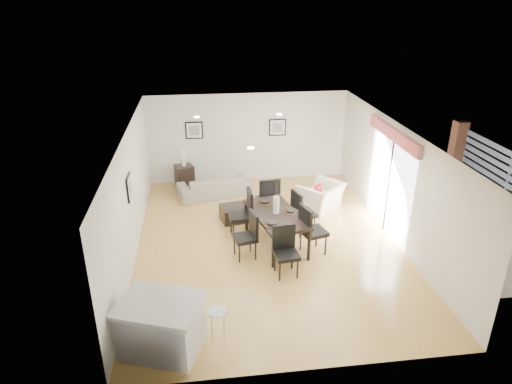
{
  "coord_description": "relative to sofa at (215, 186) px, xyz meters",
  "views": [
    {
      "loc": [
        -1.47,
        -9.24,
        5.38
      ],
      "look_at": [
        -0.22,
        0.4,
        1.13
      ],
      "focal_mm": 32.0,
      "sensor_mm": 36.0,
      "label": 1
    }
  ],
  "objects": [
    {
      "name": "dining_chair_foot",
      "position": [
        1.29,
        -1.79,
        0.36
      ],
      "size": [
        0.58,
        0.58,
        1.18
      ],
      "rotation": [
        0.0,
        0.0,
        3.24
      ],
      "color": "black",
      "rests_on": "ground"
    },
    {
      "name": "dining_chair_head",
      "position": [
        1.27,
        -4.16,
        0.29
      ],
      "size": [
        0.52,
        0.52,
        1.06
      ],
      "rotation": [
        0.0,
        0.0,
        0.1
      ],
      "color": "black",
      "rests_on": "ground"
    },
    {
      "name": "ground",
      "position": [
        1.1,
        -2.87,
        -0.3
      ],
      "size": [
        8.0,
        8.0,
        0.0
      ],
      "primitive_type": "plane",
      "color": "tan",
      "rests_on": "ground"
    },
    {
      "name": "courtyard",
      "position": [
        7.26,
        -2.01,
        0.62
      ],
      "size": [
        6.0,
        6.0,
        2.0
      ],
      "color": "gray",
      "rests_on": "ground"
    },
    {
      "name": "framed_print_back_right",
      "position": [
        2.0,
        1.1,
        1.35
      ],
      "size": [
        0.52,
        0.04,
        0.52
      ],
      "color": "black",
      "rests_on": "wall_back"
    },
    {
      "name": "dining_chair_wfar",
      "position": [
        0.61,
        -2.49,
        0.35
      ],
      "size": [
        0.56,
        0.56,
        1.17
      ],
      "rotation": [
        0.0,
        0.0,
        -1.5
      ],
      "color": "black",
      "rests_on": "ground"
    },
    {
      "name": "sliding_door",
      "position": [
        4.05,
        -2.57,
        1.37
      ],
      "size": [
        0.12,
        2.7,
        2.57
      ],
      "color": "white",
      "rests_on": "wall_right"
    },
    {
      "name": "armchair",
      "position": [
        2.79,
        -1.24,
        0.06
      ],
      "size": [
        1.46,
        1.45,
        0.71
      ],
      "primitive_type": "imported",
      "rotation": [
        0.0,
        0.0,
        3.87
      ],
      "color": "white",
      "rests_on": "ground"
    },
    {
      "name": "side_table",
      "position": [
        -0.86,
        0.77,
        0.03
      ],
      "size": [
        0.63,
        0.63,
        0.67
      ],
      "primitive_type": "cube",
      "rotation": [
        0.0,
        0.0,
        0.3
      ],
      "color": "black",
      "rests_on": "ground"
    },
    {
      "name": "table_lamp",
      "position": [
        -0.86,
        0.77,
        0.67
      ],
      "size": [
        0.24,
        0.24,
        0.47
      ],
      "color": "white",
      "rests_on": "side_table"
    },
    {
      "name": "bar_stool",
      "position": [
        -0.22,
        -6.1,
        0.28
      ],
      "size": [
        0.31,
        0.31,
        0.68
      ],
      "color": "white",
      "rests_on": "ground"
    },
    {
      "name": "courtyard_plant_b",
      "position": [
        6.79,
        -2.21,
        0.04
      ],
      "size": [
        0.45,
        0.45,
        0.69
      ],
      "primitive_type": "imported",
      "rotation": [
        0.0,
        0.0,
        -0.17
      ],
      "color": "#3C5A26",
      "rests_on": "ground"
    },
    {
      "name": "cushion",
      "position": [
        2.69,
        -1.34,
        0.27
      ],
      "size": [
        0.28,
        0.31,
        0.32
      ],
      "primitive_type": "cube",
      "rotation": [
        0.0,
        0.0,
        4.04
      ],
      "color": "#AF1618",
      "rests_on": "armchair"
    },
    {
      "name": "wall_right",
      "position": [
        4.1,
        -2.87,
        1.05
      ],
      "size": [
        0.04,
        8.0,
        2.7
      ],
      "primitive_type": "cube",
      "color": "silver",
      "rests_on": "ground"
    },
    {
      "name": "framed_print_back_left",
      "position": [
        -0.5,
        1.1,
        1.35
      ],
      "size": [
        0.52,
        0.04,
        0.52
      ],
      "color": "black",
      "rests_on": "wall_back"
    },
    {
      "name": "courtyard_plant_a",
      "position": [
        6.59,
        -3.81,
        0.01
      ],
      "size": [
        0.62,
        0.56,
        0.63
      ],
      "primitive_type": "imported",
      "rotation": [
        0.0,
        0.0,
        0.12
      ],
      "color": "#3C5A26",
      "rests_on": "ground"
    },
    {
      "name": "dining_table",
      "position": [
        1.28,
        -2.97,
        0.42
      ],
      "size": [
        1.35,
        2.08,
        0.8
      ],
      "rotation": [
        0.0,
        0.0,
        0.21
      ],
      "color": "black",
      "rests_on": "ground"
    },
    {
      "name": "wall_front",
      "position": [
        1.1,
        -6.87,
        1.05
      ],
      "size": [
        6.0,
        0.04,
        2.7
      ],
      "primitive_type": "cube",
      "color": "silver",
      "rests_on": "ground"
    },
    {
      "name": "wall_back",
      "position": [
        1.1,
        1.13,
        1.05
      ],
      "size": [
        6.0,
        0.04,
        2.7
      ],
      "primitive_type": "cube",
      "color": "silver",
      "rests_on": "ground"
    },
    {
      "name": "framed_print_left_wall",
      "position": [
        -1.87,
        -3.07,
        1.35
      ],
      "size": [
        0.04,
        0.52,
        0.52
      ],
      "rotation": [
        0.0,
        0.0,
        1.57
      ],
      "color": "black",
      "rests_on": "wall_left"
    },
    {
      "name": "vase",
      "position": [
        1.28,
        -2.97,
        0.88
      ],
      "size": [
        0.93,
        1.51,
        0.86
      ],
      "color": "white",
      "rests_on": "dining_table"
    },
    {
      "name": "wall_left",
      "position": [
        -1.9,
        -2.87,
        1.05
      ],
      "size": [
        0.04,
        8.0,
        2.7
      ],
      "primitive_type": "cube",
      "color": "silver",
      "rests_on": "ground"
    },
    {
      "name": "coffee_table",
      "position": [
        0.59,
        -1.61,
        -0.1
      ],
      "size": [
        1.08,
        0.78,
        0.39
      ],
      "primitive_type": "cube",
      "rotation": [
        0.0,
        0.0,
        0.2
      ],
      "color": "black",
      "rests_on": "ground"
    },
    {
      "name": "kitchen_island",
      "position": [
        -1.13,
        -6.1,
        0.16
      ],
      "size": [
        1.58,
        1.4,
        0.92
      ],
      "rotation": [
        0.0,
        0.0,
        -0.36
      ],
      "color": "#BBBBBD",
      "rests_on": "ground"
    },
    {
      "name": "dining_chair_wnear",
      "position": [
        0.6,
        -3.43,
        0.29
      ],
      "size": [
        0.56,
        0.56,
        1.06
      ],
      "rotation": [
        0.0,
        0.0,
        -1.36
      ],
      "color": "black",
      "rests_on": "ground"
    },
    {
      "name": "sofa",
      "position": [
        0.0,
        0.0,
        0.0
      ],
      "size": [
        2.18,
        1.28,
        0.6
      ],
      "primitive_type": "imported",
      "rotation": [
        0.0,
        0.0,
        3.39
      ],
      "color": "gray",
      "rests_on": "ground"
    },
    {
      "name": "ceiling",
      "position": [
        1.1,
        -2.87,
        2.4
      ],
      "size": [
        6.0,
        8.0,
        0.02
      ],
      "primitive_type": "cube",
      "color": "white",
      "rests_on": "wall_back"
    },
    {
      "name": "dining_chair_enear",
      "position": [
        1.95,
        -3.48,
        0.35
      ],
      "size": [
        0.64,
        0.64,
        1.16
      ],
      "rotation": [
        0.0,
        0.0,
        1.84
      ],
      "color": "black",
      "rests_on": "ground"
    },
    {
      "name": "dining_chair_efar",
      "position": [
        1.95,
        -2.52,
        0.32
      ],
      "size": [
        0.61,
        0.61,
        1.1
      ],
      "rotation": [
        0.0,
        0.0,
        1.85
      ],
      "color": "black",
      "rests_on": "ground"
    }
  ]
}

